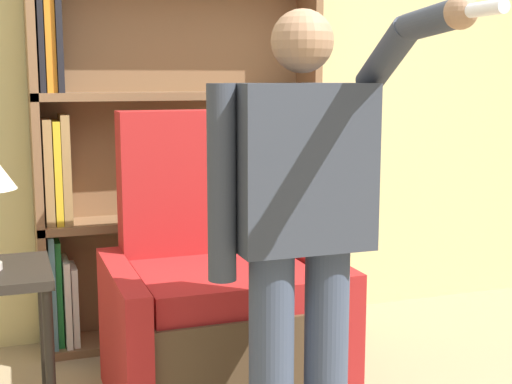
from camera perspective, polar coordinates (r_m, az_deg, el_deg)
wall_back at (r=3.94m, az=-3.31°, el=9.40°), size 8.00×0.06×2.80m
bookcase at (r=3.72m, az=-7.99°, el=2.47°), size 1.48×0.28×1.93m
armchair at (r=3.14m, az=-3.10°, el=-9.24°), size 0.94×0.81×1.24m
person_standing at (r=2.31m, az=3.66°, el=-2.58°), size 0.59×0.78×1.59m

